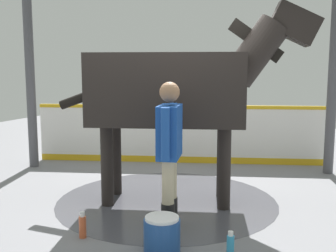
{
  "coord_description": "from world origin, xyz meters",
  "views": [
    {
      "loc": [
        -1.86,
        4.85,
        1.74
      ],
      "look_at": [
        -0.22,
        0.36,
        1.07
      ],
      "focal_mm": 43.65,
      "sensor_mm": 36.0,
      "label": 1
    }
  ],
  "objects_px": {
    "handler": "(170,146)",
    "bottle_spray": "(83,226)",
    "horse": "(176,89)",
    "wash_bucket": "(162,234)",
    "bottle_shampoo": "(230,244)"
  },
  "relations": [
    {
      "from": "handler",
      "to": "bottle_spray",
      "type": "xyz_separation_m",
      "value": [
        0.76,
        0.54,
        -0.79
      ]
    },
    {
      "from": "horse",
      "to": "wash_bucket",
      "type": "distance_m",
      "value": 2.01
    },
    {
      "from": "wash_bucket",
      "to": "bottle_shampoo",
      "type": "distance_m",
      "value": 0.66
    },
    {
      "from": "bottle_shampoo",
      "to": "horse",
      "type": "bearing_deg",
      "value": -53.21
    },
    {
      "from": "horse",
      "to": "wash_bucket",
      "type": "relative_size",
      "value": 9.18
    },
    {
      "from": "bottle_spray",
      "to": "wash_bucket",
      "type": "bearing_deg",
      "value": 179.88
    },
    {
      "from": "horse",
      "to": "handler",
      "type": "xyz_separation_m",
      "value": [
        -0.24,
        0.92,
        -0.57
      ]
    },
    {
      "from": "handler",
      "to": "wash_bucket",
      "type": "xyz_separation_m",
      "value": [
        -0.12,
        0.55,
        -0.75
      ]
    },
    {
      "from": "wash_bucket",
      "to": "bottle_spray",
      "type": "xyz_separation_m",
      "value": [
        0.89,
        -0.0,
        -0.04
      ]
    },
    {
      "from": "bottle_shampoo",
      "to": "bottle_spray",
      "type": "xyz_separation_m",
      "value": [
        1.53,
        0.12,
        0.02
      ]
    },
    {
      "from": "horse",
      "to": "bottle_spray",
      "type": "height_order",
      "value": "horse"
    },
    {
      "from": "bottle_shampoo",
      "to": "bottle_spray",
      "type": "distance_m",
      "value": 1.53
    },
    {
      "from": "wash_bucket",
      "to": "bottle_spray",
      "type": "relative_size",
      "value": 1.28
    },
    {
      "from": "bottle_shampoo",
      "to": "wash_bucket",
      "type": "bearing_deg",
      "value": 11.16
    },
    {
      "from": "wash_bucket",
      "to": "horse",
      "type": "bearing_deg",
      "value": -76.1
    }
  ]
}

